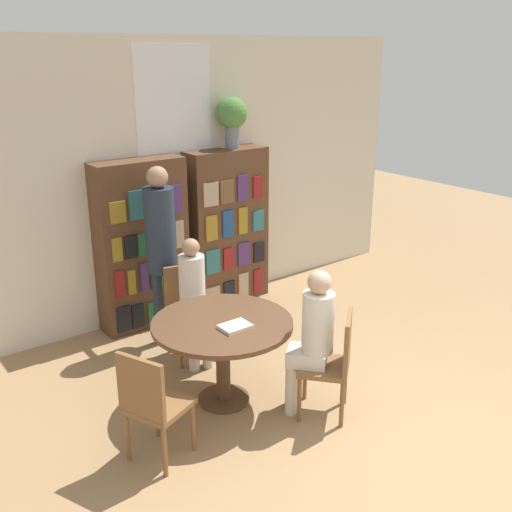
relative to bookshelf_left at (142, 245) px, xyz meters
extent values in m
plane|color=#9E7A51|center=(0.55, -3.19, -0.90)|extent=(16.00, 16.00, 0.00)
cube|color=beige|center=(0.55, 0.19, 0.60)|extent=(6.40, 0.06, 3.00)
cube|color=white|center=(0.55, 0.16, 1.45)|extent=(0.90, 0.01, 1.10)
cube|color=brown|center=(0.00, 0.00, 0.00)|extent=(0.97, 0.32, 1.80)
cube|color=black|center=(-0.34, -0.17, -0.70)|extent=(0.15, 0.02, 0.28)
cube|color=black|center=(-0.18, -0.17, -0.71)|extent=(0.14, 0.02, 0.26)
cube|color=#236638|center=(0.01, -0.17, -0.71)|extent=(0.15, 0.02, 0.25)
cube|color=#4C2D6B|center=(0.18, -0.17, -0.71)|extent=(0.11, 0.02, 0.25)
cube|color=tan|center=(0.34, -0.17, -0.72)|extent=(0.15, 0.02, 0.24)
cube|color=maroon|center=(-0.36, -0.17, -0.30)|extent=(0.10, 0.02, 0.29)
cube|color=olive|center=(-0.23, -0.17, -0.31)|extent=(0.08, 0.02, 0.27)
cube|color=#4C2D6B|center=(-0.08, -0.17, -0.29)|extent=(0.08, 0.02, 0.31)
cube|color=#236638|center=(0.06, -0.17, -0.29)|extent=(0.13, 0.02, 0.30)
cube|color=maroon|center=(0.22, -0.17, -0.33)|extent=(0.09, 0.02, 0.23)
cube|color=maroon|center=(0.36, -0.17, -0.31)|extent=(0.13, 0.02, 0.27)
cube|color=olive|center=(-0.36, -0.17, 0.07)|extent=(0.10, 0.02, 0.25)
cube|color=black|center=(-0.21, -0.17, 0.07)|extent=(0.12, 0.02, 0.24)
cube|color=#236638|center=(-0.08, -0.17, 0.07)|extent=(0.09, 0.02, 0.24)
cube|color=black|center=(0.08, -0.17, 0.10)|extent=(0.10, 0.02, 0.30)
cube|color=navy|center=(0.21, -0.17, 0.06)|extent=(0.12, 0.02, 0.23)
cube|color=tan|center=(0.36, -0.17, 0.10)|extent=(0.10, 0.02, 0.30)
cube|color=olive|center=(-0.32, -0.17, 0.45)|extent=(0.17, 0.02, 0.22)
cube|color=#2D707A|center=(-0.11, -0.17, 0.49)|extent=(0.16, 0.02, 0.30)
cube|color=tan|center=(0.12, -0.17, 0.48)|extent=(0.18, 0.02, 0.27)
cube|color=#4C2D6B|center=(0.32, -0.17, 0.49)|extent=(0.16, 0.02, 0.29)
cube|color=brown|center=(1.09, 0.00, 0.00)|extent=(0.97, 0.32, 1.80)
cube|color=tan|center=(0.76, -0.17, -0.72)|extent=(0.19, 0.02, 0.23)
cube|color=black|center=(0.99, -0.17, -0.72)|extent=(0.15, 0.02, 0.24)
cube|color=tan|center=(1.19, -0.17, -0.69)|extent=(0.14, 0.02, 0.30)
cube|color=maroon|center=(1.41, -0.17, -0.69)|extent=(0.12, 0.02, 0.29)
cube|color=#2D707A|center=(0.77, -0.17, -0.30)|extent=(0.18, 0.02, 0.28)
cube|color=maroon|center=(0.98, -0.17, -0.32)|extent=(0.13, 0.02, 0.26)
cube|color=#4C2D6B|center=(1.20, -0.17, -0.30)|extent=(0.17, 0.02, 0.28)
cube|color=black|center=(1.43, -0.17, -0.32)|extent=(0.15, 0.02, 0.24)
cube|color=olive|center=(0.76, -0.17, 0.09)|extent=(0.15, 0.02, 0.29)
cube|color=navy|center=(0.99, -0.17, 0.10)|extent=(0.14, 0.02, 0.31)
cube|color=olive|center=(1.19, -0.17, 0.10)|extent=(0.12, 0.02, 0.31)
cube|color=#2D707A|center=(1.41, -0.17, 0.06)|extent=(0.16, 0.02, 0.24)
cube|color=tan|center=(0.77, -0.17, 0.47)|extent=(0.19, 0.02, 0.26)
cube|color=brown|center=(0.98, -0.17, 0.47)|extent=(0.18, 0.02, 0.26)
cube|color=#4C2D6B|center=(1.19, -0.17, 0.48)|extent=(0.14, 0.02, 0.29)
cube|color=maroon|center=(1.41, -0.17, 0.46)|extent=(0.13, 0.02, 0.25)
cylinder|color=slate|center=(1.18, 0.00, 1.03)|extent=(0.16, 0.16, 0.25)
sphere|color=#4C7F3D|center=(1.18, 0.00, 1.29)|extent=(0.34, 0.34, 0.34)
cylinder|color=brown|center=(-0.19, -1.78, -0.88)|extent=(0.44, 0.44, 0.03)
cylinder|color=brown|center=(-0.19, -1.78, -0.53)|extent=(0.12, 0.12, 0.68)
cylinder|color=brown|center=(-0.19, -1.78, -0.17)|extent=(1.17, 1.17, 0.04)
cube|color=brown|center=(-0.97, -2.11, -0.47)|extent=(0.52, 0.52, 0.04)
cube|color=brown|center=(-1.14, -2.18, -0.23)|extent=(0.19, 0.38, 0.45)
cylinder|color=brown|center=(-0.88, -1.89, -0.70)|extent=(0.04, 0.04, 0.41)
cylinder|color=brown|center=(-0.75, -2.20, -0.70)|extent=(0.04, 0.04, 0.41)
cylinder|color=brown|center=(-1.20, -2.02, -0.70)|extent=(0.04, 0.04, 0.41)
cylinder|color=brown|center=(-1.06, -2.33, -0.70)|extent=(0.04, 0.04, 0.41)
cube|color=brown|center=(0.00, -0.96, -0.47)|extent=(0.48, 0.48, 0.04)
cube|color=brown|center=(0.04, -0.78, -0.23)|extent=(0.40, 0.13, 0.45)
cylinder|color=brown|center=(0.13, -1.16, -0.70)|extent=(0.04, 0.04, 0.41)
cylinder|color=brown|center=(-0.20, -1.08, -0.70)|extent=(0.04, 0.04, 0.41)
cylinder|color=brown|center=(0.21, -0.83, -0.70)|extent=(0.04, 0.04, 0.41)
cylinder|color=brown|center=(-0.13, -0.75, -0.70)|extent=(0.04, 0.04, 0.41)
cube|color=brown|center=(0.36, -2.42, -0.47)|extent=(0.56, 0.56, 0.04)
cube|color=brown|center=(0.48, -2.56, -0.23)|extent=(0.33, 0.29, 0.45)
cylinder|color=brown|center=(0.12, -2.40, -0.70)|extent=(0.04, 0.04, 0.41)
cylinder|color=brown|center=(0.38, -2.18, -0.70)|extent=(0.04, 0.04, 0.41)
cylinder|color=brown|center=(0.34, -2.66, -0.70)|extent=(0.04, 0.04, 0.41)
cylinder|color=brown|center=(0.60, -2.44, -0.70)|extent=(0.04, 0.04, 0.41)
cube|color=beige|center=(-0.03, -1.09, -0.39)|extent=(0.31, 0.37, 0.12)
cylinder|color=beige|center=(-0.01, -1.02, -0.08)|extent=(0.24, 0.24, 0.50)
sphere|color=#A37A5B|center=(-0.01, -1.02, 0.25)|extent=(0.17, 0.17, 0.17)
cylinder|color=beige|center=(0.01, -1.22, -0.68)|extent=(0.10, 0.10, 0.45)
cylinder|color=beige|center=(-0.12, -1.19, -0.68)|extent=(0.10, 0.10, 0.45)
cube|color=silver|center=(0.27, -2.32, -0.39)|extent=(0.40, 0.41, 0.12)
cylinder|color=silver|center=(0.32, -2.38, -0.08)|extent=(0.26, 0.26, 0.50)
sphere|color=tan|center=(0.32, -2.38, 0.26)|extent=(0.19, 0.19, 0.19)
cylinder|color=silver|center=(0.14, -2.28, -0.68)|extent=(0.10, 0.10, 0.45)
cylinder|color=silver|center=(0.25, -2.19, -0.68)|extent=(0.10, 0.10, 0.45)
cylinder|color=#232D3D|center=(-0.11, -0.51, -0.51)|extent=(0.10, 0.10, 0.78)
cylinder|color=#232D3D|center=(0.02, -0.51, -0.51)|extent=(0.10, 0.10, 0.78)
cylinder|color=#232D3D|center=(-0.05, -0.51, 0.30)|extent=(0.30, 0.30, 0.84)
sphere|color=#A37A5B|center=(-0.05, -0.51, 0.82)|extent=(0.21, 0.21, 0.21)
cylinder|color=#232D3D|center=(0.04, -0.24, 0.51)|extent=(0.07, 0.30, 0.07)
cube|color=silver|center=(-0.18, -1.95, -0.14)|extent=(0.24, 0.18, 0.03)
camera|label=1|loc=(-2.67, -5.50, 1.98)|focal=42.00mm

